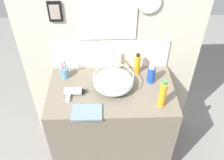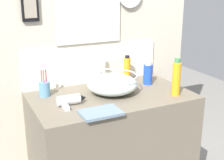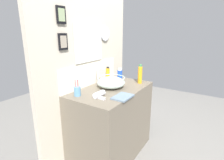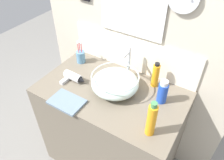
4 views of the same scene
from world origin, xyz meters
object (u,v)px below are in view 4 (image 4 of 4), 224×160
Objects in this scene: glass_bowl_sink at (115,83)px; hair_drier at (74,77)px; faucet at (128,61)px; shampoo_bottle at (151,120)px; hand_towel at (67,102)px; soap_dispenser at (163,92)px; toothbrush_cup at (81,57)px; spray_bottle at (155,75)px.

hair_drier is at bearing -166.97° from glass_bowl_sink.
faucet is 1.04× the size of shampoo_bottle.
shampoo_bottle reaches higher than hand_towel.
soap_dispenser is at bearing 11.95° from glass_bowl_sink.
toothbrush_cup is 0.87× the size of hand_towel.
shampoo_bottle reaches higher than toothbrush_cup.
faucet is at bearing 65.58° from hand_towel.
glass_bowl_sink reaches higher than hand_towel.
faucet is at bearing 160.49° from soap_dispenser.
glass_bowl_sink is at bearing 149.77° from shampoo_bottle.
glass_bowl_sink is 1.28× the size of faucet.
spray_bottle is at bearing 4.12° from toothbrush_cup.
toothbrush_cup is (-0.10, 0.22, 0.02)m from hair_drier.
hair_drier is 0.59m from spray_bottle.
toothbrush_cup reaches higher than soap_dispenser.
soap_dispenser is (0.63, 0.14, 0.05)m from hair_drier.
spray_bottle is (-0.10, 0.12, 0.01)m from soap_dispenser.
faucet is 1.31× the size of spray_bottle.
shampoo_bottle is (0.36, -0.21, 0.05)m from glass_bowl_sink.
soap_dispenser reaches higher than glass_bowl_sink.
glass_bowl_sink is 0.29m from spray_bottle.
hair_drier is 0.93× the size of spray_bottle.
glass_bowl_sink is 0.19m from faucet.
toothbrush_cup is at bearing -175.88° from spray_bottle.
faucet is 0.53m from shampoo_bottle.
shampoo_bottle is at bearing -30.23° from glass_bowl_sink.
hand_towel is (0.10, -0.20, -0.02)m from hair_drier.
spray_bottle reaches higher than glass_bowl_sink.
soap_dispenser reaches higher than hair_drier.
glass_bowl_sink is 0.44m from toothbrush_cup.
faucet is at bearing 132.65° from shampoo_bottle.
spray_bottle is (0.52, 0.26, 0.06)m from hair_drier.
hand_towel is (-0.52, -0.34, -0.07)m from soap_dispenser.
shampoo_bottle is 1.26× the size of spray_bottle.
shampoo_bottle is 1.42× the size of soap_dispenser.
faucet reaches higher than glass_bowl_sink.
glass_bowl_sink is 0.41m from shampoo_bottle.
toothbrush_cup reaches higher than hair_drier.
hand_towel is at bearing -126.88° from glass_bowl_sink.
glass_bowl_sink is at bearing -19.33° from toothbrush_cup.
shampoo_bottle is at bearing -24.62° from toothbrush_cup.
glass_bowl_sink is 1.68× the size of spray_bottle.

